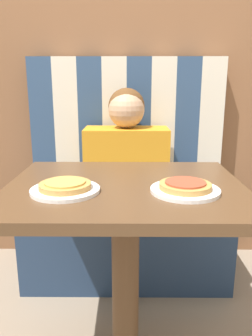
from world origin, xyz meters
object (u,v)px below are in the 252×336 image
object	(u,v)px
pizza_left	(65,185)
pizza_right	(185,185)
person	(126,151)
plate_right	(185,190)
plate_left	(65,190)

from	to	relation	value
pizza_left	pizza_right	distance (m)	0.38
person	plate_right	size ratio (longest dim) A/B	2.74
plate_left	person	bearing A→B (deg)	75.32
plate_left	plate_right	bearing A→B (deg)	0.00
pizza_left	person	bearing A→B (deg)	75.32
plate_right	pizza_right	world-z (taller)	pizza_right
person	pizza_right	distance (m)	0.75
plate_right	pizza_left	world-z (taller)	pizza_left
pizza_left	pizza_right	world-z (taller)	same
plate_left	pizza_right	bearing A→B (deg)	0.00
pizza_left	pizza_right	bearing A→B (deg)	0.00
person	plate_left	world-z (taller)	person
plate_left	pizza_left	size ratio (longest dim) A/B	1.34
plate_left	plate_right	world-z (taller)	same
person	pizza_left	world-z (taller)	person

